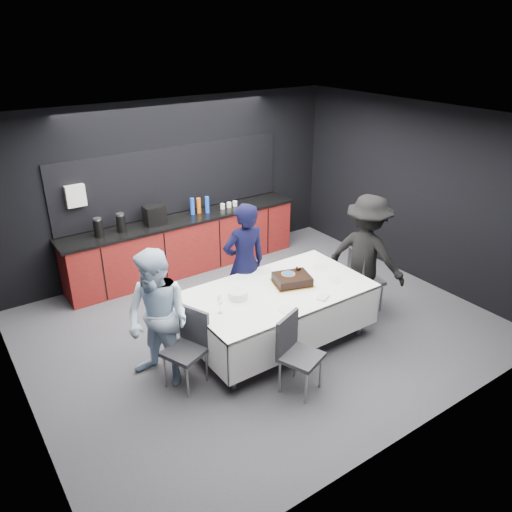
# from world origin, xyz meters

# --- Properties ---
(ground) EXTENTS (6.00, 6.00, 0.00)m
(ground) POSITION_xyz_m (0.00, 0.00, 0.00)
(ground) COLOR #49484E
(ground) RESTS_ON ground
(room_shell) EXTENTS (6.04, 5.04, 2.82)m
(room_shell) POSITION_xyz_m (0.00, 0.00, 1.86)
(room_shell) COLOR white
(room_shell) RESTS_ON ground
(kitchenette) EXTENTS (4.10, 0.64, 2.05)m
(kitchenette) POSITION_xyz_m (-0.02, 2.22, 0.54)
(kitchenette) COLOR maroon
(kitchenette) RESTS_ON ground
(party_table) EXTENTS (2.32, 1.32, 0.78)m
(party_table) POSITION_xyz_m (0.00, -0.40, 0.64)
(party_table) COLOR #99999E
(party_table) RESTS_ON ground
(cake_assembly) EXTENTS (0.58, 0.52, 0.16)m
(cake_assembly) POSITION_xyz_m (0.23, -0.38, 0.84)
(cake_assembly) COLOR gold
(cake_assembly) RESTS_ON party_table
(plate_stack) EXTENTS (0.24, 0.24, 0.10)m
(plate_stack) POSITION_xyz_m (-0.55, -0.30, 0.83)
(plate_stack) COLOR white
(plate_stack) RESTS_ON party_table
(loose_plate_near) EXTENTS (0.19, 0.19, 0.01)m
(loose_plate_near) POSITION_xyz_m (-0.23, -0.86, 0.78)
(loose_plate_near) COLOR white
(loose_plate_near) RESTS_ON party_table
(loose_plate_right_a) EXTENTS (0.22, 0.22, 0.01)m
(loose_plate_right_a) POSITION_xyz_m (0.85, -0.22, 0.78)
(loose_plate_right_a) COLOR white
(loose_plate_right_a) RESTS_ON party_table
(loose_plate_right_b) EXTENTS (0.19, 0.19, 0.01)m
(loose_plate_right_b) POSITION_xyz_m (0.76, -0.63, 0.78)
(loose_plate_right_b) COLOR white
(loose_plate_right_b) RESTS_ON party_table
(loose_plate_far) EXTENTS (0.21, 0.21, 0.01)m
(loose_plate_far) POSITION_xyz_m (0.14, 0.11, 0.78)
(loose_plate_far) COLOR white
(loose_plate_far) RESTS_ON party_table
(fork_pile) EXTENTS (0.20, 0.17, 0.03)m
(fork_pile) POSITION_xyz_m (0.31, -0.89, 0.79)
(fork_pile) COLOR white
(fork_pile) RESTS_ON party_table
(champagne_flute) EXTENTS (0.06, 0.06, 0.22)m
(champagne_flute) POSITION_xyz_m (-0.90, -0.48, 0.94)
(champagne_flute) COLOR white
(champagne_flute) RESTS_ON party_table
(chair_left) EXTENTS (0.55, 0.55, 0.92)m
(chair_left) POSITION_xyz_m (-1.32, -0.47, 0.53)
(chair_left) COLOR #323237
(chair_left) RESTS_ON ground
(chair_right) EXTENTS (0.51, 0.51, 0.92)m
(chair_right) POSITION_xyz_m (1.50, -0.41, 0.53)
(chair_right) COLOR #323237
(chair_right) RESTS_ON ground
(chair_near) EXTENTS (0.54, 0.54, 0.92)m
(chair_near) POSITION_xyz_m (-0.40, -1.25, 0.53)
(chair_near) COLOR #323237
(chair_near) RESTS_ON ground
(person_center) EXTENTS (0.67, 0.47, 1.73)m
(person_center) POSITION_xyz_m (-0.04, 0.31, 0.87)
(person_center) COLOR black
(person_center) RESTS_ON ground
(person_left) EXTENTS (0.92, 1.00, 1.66)m
(person_left) POSITION_xyz_m (-1.58, -0.27, 0.83)
(person_left) COLOR silver
(person_left) RESTS_ON ground
(person_right) EXTENTS (0.99, 1.29, 1.76)m
(person_right) POSITION_xyz_m (1.49, -0.46, 0.88)
(person_right) COLOR black
(person_right) RESTS_ON ground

